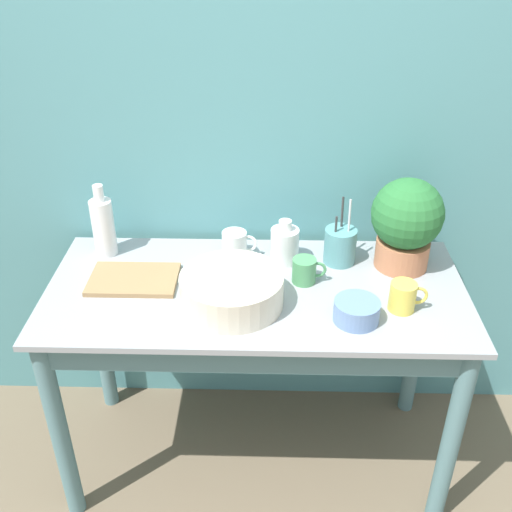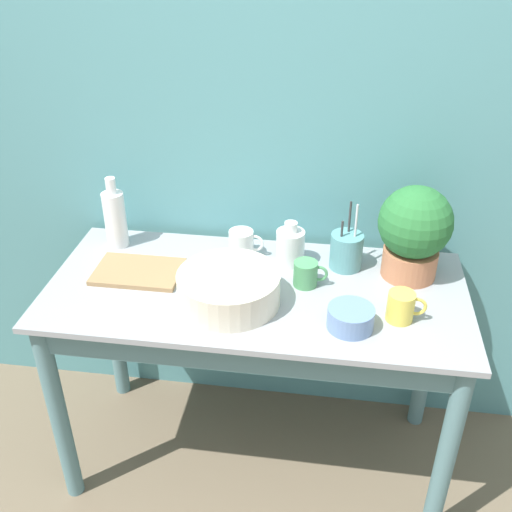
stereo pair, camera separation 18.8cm
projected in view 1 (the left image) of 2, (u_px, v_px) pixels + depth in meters
name	position (u px, v px, depth m)	size (l,w,h in m)	color
wall_back	(259.00, 126.00, 2.04)	(6.00, 0.05, 2.40)	teal
counter_table	(256.00, 330.00, 2.00)	(1.36, 0.63, 0.78)	slate
potted_plant	(406.00, 221.00, 1.97)	(0.24, 0.24, 0.32)	#B7704C
bowl_wash_large	(232.00, 290.00, 1.84)	(0.32, 0.32, 0.10)	beige
bottle_tall	(103.00, 226.00, 2.07)	(0.08, 0.08, 0.26)	white
bottle_short	(285.00, 245.00, 2.05)	(0.10, 0.10, 0.16)	white
mug_yellow	(403.00, 297.00, 1.82)	(0.12, 0.08, 0.09)	#E5CC4C
mug_green	(305.00, 271.00, 1.95)	(0.11, 0.08, 0.08)	#4C935B
mug_white	(235.00, 244.00, 2.09)	(0.12, 0.09, 0.10)	white
bowl_small_blue	(357.00, 311.00, 1.78)	(0.14, 0.14, 0.07)	#6684B2
utensil_cup	(340.00, 246.00, 2.05)	(0.11, 0.11, 0.24)	#569399
tray_board	(134.00, 279.00, 1.97)	(0.29, 0.19, 0.02)	#99754C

